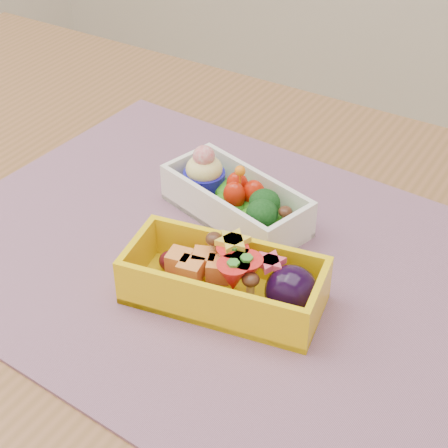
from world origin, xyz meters
The scene contains 4 objects.
table centered at (0.00, 0.00, 0.65)m, with size 1.20×0.80×0.75m.
placemat centered at (0.05, 0.04, 0.75)m, with size 0.54×0.41×0.00m, color gray.
bento_white centered at (0.03, 0.10, 0.77)m, with size 0.17×0.11×0.06m.
bento_yellow centered at (0.09, -0.01, 0.78)m, with size 0.18×0.11×0.06m.
Camera 1 is at (0.33, -0.42, 1.19)m, focal length 58.05 mm.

